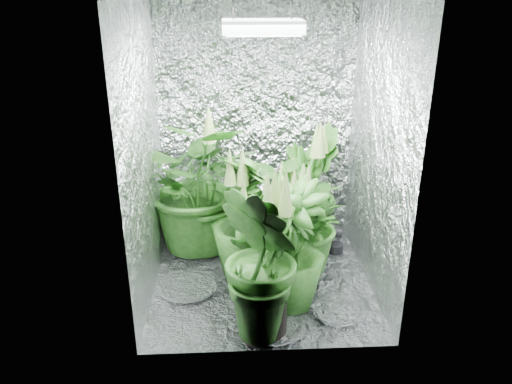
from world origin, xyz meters
The scene contains 13 objects.
ground centered at (0.00, 0.00, 0.00)m, with size 1.60×1.60×0.00m, color silver.
walls centered at (0.00, 0.00, 1.00)m, with size 1.62×1.62×2.00m.
grow_lamp centered at (0.00, 0.00, 1.83)m, with size 0.50×0.30×0.22m.
plant_a centered at (-0.47, 0.49, 0.59)m, with size 1.31×1.31×1.25m.
plant_b centered at (0.26, 0.30, 0.39)m, with size 0.58×0.58×0.87m.
plant_c centered at (0.42, 0.52, 0.51)m, with size 0.70×0.70×1.11m.
plant_d centered at (-0.10, 0.06, 0.49)m, with size 0.76×0.76×1.06m.
plant_e centered at (0.29, 0.07, 0.42)m, with size 0.84×0.84×0.90m.
plant_f centered at (-0.06, -0.25, 0.44)m, with size 0.65×0.65×0.97m.
plant_g centered at (-0.03, -0.64, 0.52)m, with size 0.69×0.69×1.13m.
plant_h centered at (0.16, -0.34, 0.45)m, with size 0.70×0.70×0.98m.
circulation_fan centered at (0.62, 0.40, 0.14)m, with size 0.16×0.27×0.32m.
plant_label centered at (0.03, -0.67, 0.30)m, with size 0.05×0.01×0.09m, color white.
Camera 1 is at (-0.21, -3.24, 2.06)m, focal length 35.00 mm.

